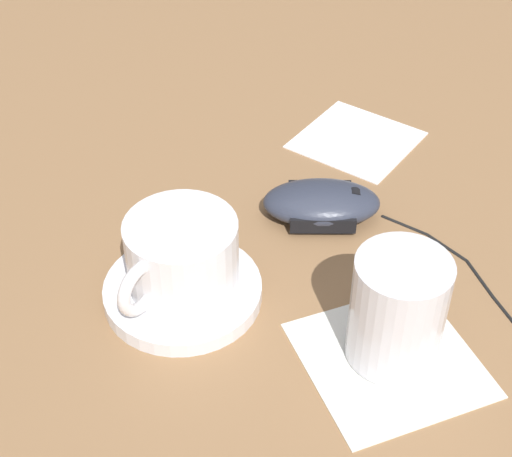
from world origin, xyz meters
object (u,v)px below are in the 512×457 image
Objects in this scene: computer_mouse at (322,203)px; drinking_glass at (398,310)px; saucer at (183,291)px; coffee_cup at (181,256)px.

computer_mouse is 0.17m from drinking_glass.
drinking_glass is (0.13, 0.11, 0.04)m from saucer.
coffee_cup is 0.16m from computer_mouse.
saucer is at bearing -139.71° from drinking_glass.
saucer is at bearing -78.36° from computer_mouse.
drinking_glass is at bearing 39.53° from coffee_cup.
coffee_cup is 1.25× the size of drinking_glass.
drinking_glass is at bearing 40.29° from saucer.
computer_mouse is (-0.03, 0.16, -0.03)m from coffee_cup.
computer_mouse is at bearing 101.64° from saucer.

